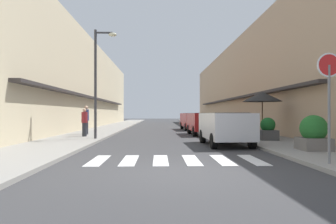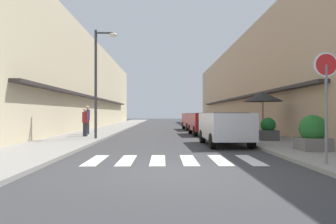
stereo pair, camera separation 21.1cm
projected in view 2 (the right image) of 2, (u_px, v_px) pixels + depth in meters
The scene contains 17 objects.
ground_plane at pixel (166, 129), 27.98m from camera, with size 113.15×113.15×0.00m, color #38383A.
sidewalk_left at pixel (111, 129), 27.90m from camera, with size 3.14×72.00×0.12m, color gray.
sidewalk_right at pixel (222, 128), 28.07m from camera, with size 3.14×72.00×0.12m, color gray.
building_row_left at pixel (71, 85), 29.42m from camera, with size 5.50×48.29×8.27m.
building_row_right at pixel (261, 85), 29.72m from camera, with size 5.50×48.29×8.33m.
crosswalk at pixel (173, 160), 9.44m from camera, with size 5.20×2.20×0.01m.
parked_car_near at pixel (225, 125), 13.74m from camera, with size 1.91×3.96×1.47m.
parked_car_mid at pixel (205, 121), 20.44m from camera, with size 1.91×3.97×1.47m.
parked_car_far at pixel (195, 119), 26.77m from camera, with size 1.99×4.55×1.47m.
round_street_sign at pixel (326, 78), 8.06m from camera, with size 0.65×0.07×2.92m.
street_lamp at pixel (99, 73), 16.28m from camera, with size 1.19×0.28×5.73m.
cafe_umbrella at pixel (263, 97), 17.00m from camera, with size 2.16×2.16×2.52m.
planter_corner at pixel (313, 134), 11.03m from camera, with size 1.00×1.00×1.26m.
planter_midblock at pixel (268, 130), 15.21m from camera, with size 0.84×0.84×1.11m.
planter_far at pixel (241, 127), 19.29m from camera, with size 0.80×0.80×1.06m.
pedestrian_walking_near at pixel (85, 122), 17.72m from camera, with size 0.34×0.34×1.61m.
pedestrian_walking_far at pixel (87, 119), 19.45m from camera, with size 0.34×0.34×1.80m.
Camera 2 is at (-0.32, -7.42, 1.44)m, focal length 32.98 mm.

